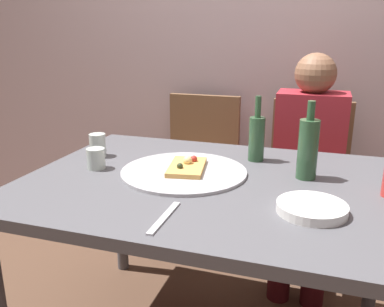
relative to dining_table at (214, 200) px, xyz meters
name	(u,v)px	position (x,y,z in m)	size (l,w,h in m)	color
back_wall	(268,26)	(0.00, 1.19, 0.63)	(6.00, 0.10, 2.60)	#B29EA3
dining_table	(214,200)	(0.00, 0.00, 0.00)	(1.39, 1.00, 0.75)	#4C4C51
pizza_tray	(184,172)	(-0.13, 0.04, 0.08)	(0.48, 0.48, 0.01)	#ADADB2
pizza_slice_last	(187,166)	(-0.12, 0.06, 0.10)	(0.17, 0.24, 0.05)	tan
wine_bottle	(257,137)	(0.10, 0.29, 0.18)	(0.07, 0.07, 0.27)	#2D5133
beer_bottle	(308,148)	(0.31, 0.13, 0.19)	(0.07, 0.07, 0.29)	#2D5133
tumbler_near	(98,145)	(-0.56, 0.14, 0.13)	(0.07, 0.07, 0.10)	#B7C6BC
tumbler_far	(96,159)	(-0.48, -0.01, 0.12)	(0.07, 0.07, 0.08)	#B7C6BC
plate_stack	(312,208)	(0.35, -0.17, 0.09)	(0.21, 0.21, 0.03)	white
table_knife	(164,218)	(-0.06, -0.35, 0.08)	(0.22, 0.02, 0.01)	#B7B7BC
chair_left	(199,161)	(-0.34, 0.90, -0.16)	(0.44, 0.44, 0.90)	brown
chair_right	(307,172)	(0.30, 0.90, -0.16)	(0.44, 0.44, 0.90)	brown
guest_in_sweater	(308,158)	(0.30, 0.75, -0.03)	(0.36, 0.56, 1.17)	maroon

